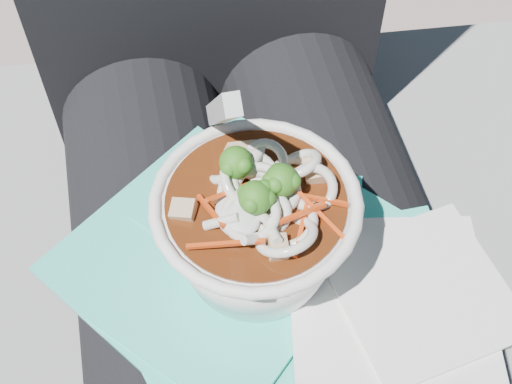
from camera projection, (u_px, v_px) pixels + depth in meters
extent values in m
cube|color=slate|center=(240.00, 297.00, 0.96)|extent=(1.04, 0.58, 0.44)
cylinder|color=black|center=(174.00, 310.00, 0.62)|extent=(0.16, 0.48, 0.16)
cylinder|color=black|center=(356.00, 275.00, 0.64)|extent=(0.16, 0.48, 0.16)
cube|color=#2FC6B2|center=(268.00, 238.00, 0.57)|extent=(0.18, 0.17, 0.00)
cube|color=#2FC6B2|center=(272.00, 298.00, 0.53)|extent=(0.17, 0.20, 0.00)
cube|color=#2FC6B2|center=(330.00, 292.00, 0.53)|extent=(0.16, 0.16, 0.00)
cube|color=#2FC6B2|center=(207.00, 277.00, 0.54)|extent=(0.19, 0.21, 0.00)
cube|color=#2FC6B2|center=(203.00, 259.00, 0.55)|extent=(0.26, 0.26, 0.00)
cube|color=#2FC6B2|center=(268.00, 216.00, 0.57)|extent=(0.22, 0.22, 0.00)
cube|color=#2FC6B2|center=(237.00, 275.00, 0.54)|extent=(0.23, 0.23, 0.00)
cube|color=#2FC6B2|center=(378.00, 301.00, 0.52)|extent=(0.13, 0.14, 0.00)
cube|color=white|center=(390.00, 303.00, 0.52)|extent=(0.17, 0.17, 0.00)
cube|color=white|center=(423.00, 292.00, 0.52)|extent=(0.14, 0.14, 0.00)
torus|color=white|center=(256.00, 202.00, 0.48)|extent=(0.15, 0.15, 0.01)
cylinder|color=#401A09|center=(256.00, 205.00, 0.48)|extent=(0.12, 0.12, 0.01)
torus|color=silver|center=(254.00, 201.00, 0.47)|extent=(0.06, 0.06, 0.04)
torus|color=silver|center=(286.00, 236.00, 0.45)|extent=(0.05, 0.05, 0.03)
torus|color=silver|center=(235.00, 162.00, 0.49)|extent=(0.05, 0.05, 0.05)
torus|color=silver|center=(252.00, 179.00, 0.48)|extent=(0.05, 0.05, 0.04)
torus|color=silver|center=(269.00, 213.00, 0.46)|extent=(0.04, 0.04, 0.03)
torus|color=silver|center=(298.00, 164.00, 0.48)|extent=(0.04, 0.04, 0.03)
torus|color=silver|center=(253.00, 184.00, 0.48)|extent=(0.04, 0.05, 0.04)
torus|color=silver|center=(259.00, 190.00, 0.47)|extent=(0.05, 0.05, 0.03)
torus|color=silver|center=(269.00, 194.00, 0.48)|extent=(0.06, 0.06, 0.02)
torus|color=silver|center=(299.00, 181.00, 0.48)|extent=(0.06, 0.06, 0.03)
torus|color=silver|center=(251.00, 215.00, 0.46)|extent=(0.05, 0.05, 0.02)
torus|color=silver|center=(312.00, 189.00, 0.47)|extent=(0.05, 0.04, 0.04)
torus|color=silver|center=(265.00, 162.00, 0.48)|extent=(0.03, 0.03, 0.02)
torus|color=silver|center=(290.00, 225.00, 0.47)|extent=(0.05, 0.05, 0.02)
cylinder|color=silver|center=(260.00, 214.00, 0.46)|extent=(0.01, 0.03, 0.02)
cylinder|color=silver|center=(226.00, 174.00, 0.48)|extent=(0.02, 0.03, 0.02)
cylinder|color=silver|center=(221.00, 222.00, 0.46)|extent=(0.03, 0.01, 0.02)
cylinder|color=silver|center=(268.00, 223.00, 0.46)|extent=(0.01, 0.04, 0.02)
cylinder|color=silver|center=(259.00, 239.00, 0.45)|extent=(0.03, 0.01, 0.02)
cylinder|color=silver|center=(280.00, 177.00, 0.48)|extent=(0.03, 0.03, 0.02)
cylinder|color=#7BAE54|center=(281.00, 191.00, 0.47)|extent=(0.01, 0.01, 0.01)
sphere|color=#205C15|center=(281.00, 180.00, 0.46)|extent=(0.02, 0.02, 0.02)
sphere|color=#205C15|center=(270.00, 181.00, 0.46)|extent=(0.01, 0.01, 0.01)
sphere|color=#205C15|center=(275.00, 185.00, 0.46)|extent=(0.01, 0.01, 0.01)
sphere|color=#205C15|center=(278.00, 171.00, 0.47)|extent=(0.01, 0.01, 0.01)
sphere|color=#205C15|center=(293.00, 181.00, 0.46)|extent=(0.01, 0.01, 0.01)
cylinder|color=#7BAE54|center=(236.00, 173.00, 0.48)|extent=(0.01, 0.01, 0.01)
sphere|color=#205C15|center=(236.00, 163.00, 0.47)|extent=(0.02, 0.02, 0.02)
sphere|color=#205C15|center=(229.00, 168.00, 0.47)|extent=(0.01, 0.01, 0.01)
sphere|color=#205C15|center=(229.00, 168.00, 0.47)|extent=(0.01, 0.01, 0.01)
sphere|color=#205C15|center=(244.00, 166.00, 0.47)|extent=(0.01, 0.01, 0.01)
sphere|color=#205C15|center=(244.00, 165.00, 0.47)|extent=(0.01, 0.01, 0.01)
cylinder|color=#7BAE54|center=(256.00, 208.00, 0.47)|extent=(0.01, 0.01, 0.01)
sphere|color=#205C15|center=(256.00, 198.00, 0.46)|extent=(0.02, 0.02, 0.02)
sphere|color=#205C15|center=(246.00, 193.00, 0.46)|extent=(0.01, 0.01, 0.01)
sphere|color=#205C15|center=(267.00, 198.00, 0.45)|extent=(0.01, 0.01, 0.01)
sphere|color=#205C15|center=(264.00, 188.00, 0.46)|extent=(0.01, 0.01, 0.01)
sphere|color=#205C15|center=(251.00, 204.00, 0.45)|extent=(0.01, 0.01, 0.01)
cube|color=#D94212|center=(322.00, 200.00, 0.47)|extent=(0.03, 0.02, 0.01)
cube|color=#D94212|center=(211.00, 211.00, 0.46)|extent=(0.01, 0.03, 0.01)
cube|color=#D94212|center=(226.00, 244.00, 0.45)|extent=(0.05, 0.01, 0.01)
cube|color=#D94212|center=(321.00, 215.00, 0.46)|extent=(0.03, 0.04, 0.01)
cube|color=#D94212|center=(299.00, 214.00, 0.46)|extent=(0.04, 0.01, 0.01)
cube|color=#D94212|center=(230.00, 192.00, 0.47)|extent=(0.04, 0.02, 0.02)
cube|color=#D94212|center=(302.00, 229.00, 0.46)|extent=(0.02, 0.04, 0.01)
cube|color=tan|center=(314.00, 171.00, 0.48)|extent=(0.02, 0.02, 0.01)
cube|color=tan|center=(242.00, 157.00, 0.49)|extent=(0.02, 0.02, 0.02)
cube|color=tan|center=(183.00, 210.00, 0.47)|extent=(0.02, 0.02, 0.01)
cube|color=tan|center=(278.00, 248.00, 0.45)|extent=(0.01, 0.02, 0.01)
ellipsoid|color=silver|center=(238.00, 213.00, 0.46)|extent=(0.03, 0.04, 0.01)
cube|color=silver|center=(222.00, 110.00, 0.45)|extent=(0.01, 0.09, 0.11)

